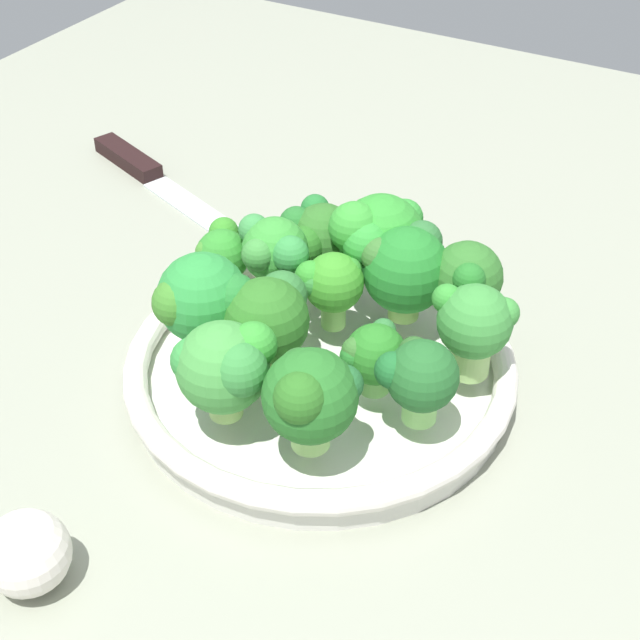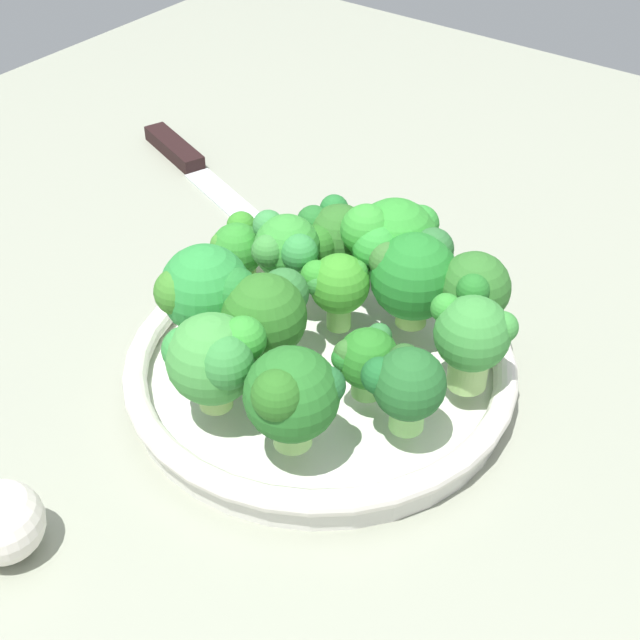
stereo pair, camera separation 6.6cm
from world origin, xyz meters
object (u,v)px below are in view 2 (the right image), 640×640
Objects in this scene: broccoli_floret_5 at (334,237)px; knife at (196,168)px; broccoli_floret_9 at (472,289)px; garlic_bulb at (2,522)px; broccoli_floret_10 at (472,336)px; broccoli_floret_7 at (406,384)px; broccoli_floret_11 at (388,240)px; broccoli_floret_1 at (286,250)px; broccoli_floret_8 at (334,286)px; broccoli_floret_3 at (415,272)px; broccoli_floret_13 at (238,248)px; bowl at (320,369)px; broccoli_floret_4 at (291,394)px; broccoli_floret_6 at (214,358)px; broccoli_floret_2 at (366,359)px; broccoli_floret_12 at (262,311)px; broccoli_floret_0 at (205,291)px.

knife is at bearing 67.88° from broccoli_floret_5.
broccoli_floret_9 is 34.61cm from garlic_bulb.
knife is (14.95, 39.29, -6.78)cm from broccoli_floret_10.
broccoli_floret_11 is (11.61, 9.05, 1.29)cm from broccoli_floret_7.
broccoli_floret_1 is 5.41cm from broccoli_floret_8.
broccoli_floret_3 is 14.44cm from broccoli_floret_13.
broccoli_floret_1 is 4.71cm from broccoli_floret_13.
broccoli_floret_13 is (3.65, 10.70, 4.46)cm from bowl.
broccoli_floret_11 reaches higher than broccoli_floret_4.
broccoli_floret_3 is 4.32cm from broccoli_floret_9.
broccoli_floret_9 is at bearing -80.45° from broccoli_floret_3.
garlic_bulb is at bearing 164.64° from broccoli_floret_6.
broccoli_floret_5 reaches higher than knife.
broccoli_floret_8 is at bearing 59.83° from broccoli_floret_7.
broccoli_floret_2 is 14.16cm from broccoli_floret_5.
broccoli_floret_3 is 1.01× the size of broccoli_floret_12.
broccoli_floret_8 is 27.26cm from garlic_bulb.
broccoli_floret_2 is 4.01cm from broccoli_floret_7.
broccoli_floret_3 is at bearing -43.65° from broccoli_floret_8.
broccoli_floret_7 is (-11.20, -13.73, 0.04)cm from broccoli_floret_5.
broccoli_floret_11 is at bearing 83.01° from broccoli_floret_9.
broccoli_floret_1 is 1.13× the size of broccoli_floret_7.
broccoli_floret_6 and broccoli_floret_10 have the same top height.
broccoli_floret_0 is (-3.95, 7.02, 6.29)cm from bowl.
garlic_bulb is (-15.17, 10.17, -4.80)cm from broccoli_floret_4.
broccoli_floret_8 is (5.62, 9.66, 0.24)cm from broccoli_floret_7.
broccoli_floret_9 is 1.34× the size of garlic_bulb.
broccoli_floret_4 is at bearing -128.68° from broccoli_floret_12.
broccoli_floret_4 reaches higher than knife.
bowl is 5.52× the size of broccoli_floret_13.
broccoli_floret_9 is (11.95, -14.47, -0.49)cm from broccoli_floret_0.
broccoli_floret_11 is at bearing 64.58° from broccoli_floret_3.
broccoli_floret_0 is 11.76cm from broccoli_floret_4.
broccoli_floret_11 is 31.34cm from knife.
broccoli_floret_0 is 6.68cm from broccoli_floret_6.
broccoli_floret_9 is at bearing -92.47° from broccoli_floret_5.
broccoli_floret_6 is at bearing 134.41° from broccoli_floret_10.
broccoli_floret_4 is 0.98× the size of broccoli_floret_12.
broccoli_floret_3 is 1.03× the size of broccoli_floret_4.
broccoli_floret_10 is (-3.83, -6.85, -0.16)cm from broccoli_floret_3.
broccoli_floret_0 is 8.64cm from broccoli_floret_13.
broccoli_floret_10 is 31.78cm from garlic_bulb.
broccoli_floret_13 is (-5.31, 10.39, -1.96)cm from broccoli_floret_11.
broccoli_floret_2 is 0.20× the size of knife.
broccoli_floret_0 is 1.13× the size of broccoli_floret_6.
broccoli_floret_0 is at bearing 2.25° from garlic_bulb.
bowl is at bearing 73.08° from broccoli_floret_7.
broccoli_floret_9 is 0.27× the size of knife.
broccoli_floret_10 is at bearing -45.70° from broccoli_floret_2.
broccoli_floret_3 is 1.05× the size of broccoli_floret_10.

